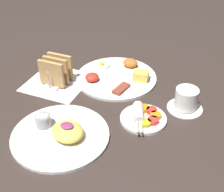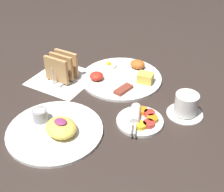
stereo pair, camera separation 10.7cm
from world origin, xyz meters
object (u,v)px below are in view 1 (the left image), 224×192
plate_condiments (144,117)px  plate_foreground (61,133)px  plate_breakfast (117,76)px  coffee_cup (186,100)px  toast_rack (56,71)px

plate_condiments → plate_foreground: size_ratio=0.57×
plate_breakfast → coffee_cup: bearing=-18.2°
toast_rack → coffee_cup: 0.49m
plate_breakfast → plate_condiments: size_ratio=1.83×
toast_rack → coffee_cup: toast_rack is taller
plate_condiments → coffee_cup: coffee_cup is taller
plate_breakfast → coffee_cup: size_ratio=2.60×
toast_rack → plate_foreground: bearing=-57.0°
plate_breakfast → plate_foreground: size_ratio=1.05×
plate_condiments → plate_foreground: plate_foreground is taller
plate_foreground → coffee_cup: 0.43m
plate_foreground → plate_breakfast: bearing=85.2°
plate_breakfast → plate_condiments: 0.27m
plate_condiments → coffee_cup: (0.11, 0.11, 0.02)m
coffee_cup → plate_condiments: bearing=-135.1°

